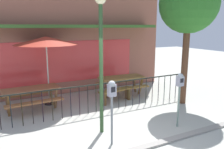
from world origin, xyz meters
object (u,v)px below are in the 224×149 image
at_px(picnic_table_right, 122,81).
at_px(street_tree, 189,5).
at_px(patio_bench, 116,93).
at_px(parking_meter_near, 112,96).
at_px(picnic_table_left, 31,93).
at_px(patio_umbrella, 46,41).
at_px(parking_meter_far, 180,86).
at_px(street_lamp, 101,44).

xyz_separation_m(picnic_table_right, street_tree, (1.52, -1.89, 2.89)).
bearing_deg(street_tree, patio_bench, 149.89).
bearing_deg(parking_meter_near, picnic_table_left, 112.80).
distance_m(patio_umbrella, parking_meter_far, 4.68).
xyz_separation_m(picnic_table_left, patio_bench, (2.95, -0.49, -0.26)).
relative_size(patio_bench, street_lamp, 0.40).
bearing_deg(picnic_table_right, parking_meter_near, -122.90).
xyz_separation_m(picnic_table_right, parking_meter_far, (-0.10, -3.37, 0.58)).
distance_m(picnic_table_left, patio_bench, 3.00).
relative_size(picnic_table_left, parking_meter_near, 1.19).
bearing_deg(patio_umbrella, street_tree, -25.59).
distance_m(picnic_table_right, street_lamp, 3.85).
xyz_separation_m(parking_meter_near, street_tree, (3.72, 1.51, 2.29)).
xyz_separation_m(picnic_table_right, street_lamp, (-2.14, -2.69, 1.75)).
xyz_separation_m(picnic_table_left, patio_umbrella, (0.66, 0.39, 1.68)).
height_order(picnic_table_left, patio_bench, picnic_table_left).
bearing_deg(parking_meter_far, picnic_table_right, 88.37).
bearing_deg(street_tree, parking_meter_far, -137.55).
bearing_deg(parking_meter_near, parking_meter_far, 0.71).
bearing_deg(patio_bench, street_tree, -30.11).
xyz_separation_m(patio_umbrella, parking_meter_far, (2.80, -3.59, -1.10)).
bearing_deg(street_lamp, parking_meter_near, -94.81).
bearing_deg(patio_bench, picnic_table_right, 46.93).
xyz_separation_m(picnic_table_left, street_lamp, (1.42, -2.52, 1.75)).
height_order(parking_meter_far, street_lamp, street_lamp).
relative_size(patio_bench, street_tree, 0.31).
bearing_deg(parking_meter_near, patio_umbrella, 100.87).
relative_size(picnic_table_right, patio_bench, 1.32).
xyz_separation_m(picnic_table_right, patio_umbrella, (-2.89, 0.23, 1.68)).
relative_size(parking_meter_near, street_tree, 0.35).
bearing_deg(parking_meter_near, street_tree, 22.05).
bearing_deg(patio_umbrella, picnic_table_right, -4.47).
height_order(picnic_table_right, street_tree, street_tree).
xyz_separation_m(picnic_table_left, parking_meter_near, (1.36, -3.23, 0.60)).
bearing_deg(picnic_table_left, street_tree, -18.78).
distance_m(picnic_table_right, street_tree, 3.78).
bearing_deg(patio_bench, street_lamp, -126.90).
xyz_separation_m(patio_bench, street_lamp, (-1.53, -2.03, 2.01)).
xyz_separation_m(street_tree, street_lamp, (-3.66, -0.80, -1.14)).
relative_size(picnic_table_left, street_tree, 0.41).
height_order(parking_meter_near, street_tree, street_tree).
distance_m(patio_bench, street_lamp, 3.24).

